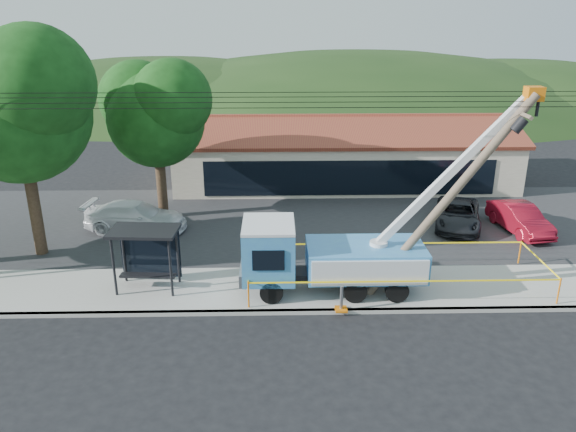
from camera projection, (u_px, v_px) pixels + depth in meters
The scene contains 18 objects.
ground at pixel (294, 343), 20.10m from camera, with size 120.00×120.00×0.00m, color black.
curb at pixel (292, 312), 22.04m from camera, with size 60.00×0.25×0.15m, color #AAA69F.
sidewalk at pixel (291, 289), 23.82m from camera, with size 60.00×4.00×0.15m, color #AAA69F.
parking_lot at pixel (287, 222), 31.33m from camera, with size 60.00×12.00×0.10m, color #28282B.
strip_mall at pixel (343, 155), 38.26m from camera, with size 22.50×8.53×4.67m.
tree_west_near at pixel (17, 99), 24.72m from camera, with size 7.56×6.72×10.80m.
tree_lot at pixel (155, 109), 29.97m from camera, with size 6.30×5.60×8.94m.
hill_west at pixel (162, 103), 71.32m from camera, with size 78.40×56.00×28.00m, color black.
hill_center at pixel (358, 102), 71.87m from camera, with size 89.60×64.00×32.00m, color black.
hill_east at pixel (512, 101), 72.30m from camera, with size 72.80×52.00×26.00m, color black.
utility_truck at pixel (328, 254), 23.11m from camera, with size 11.42×4.04×8.41m.
leaning_pole at pixel (456, 189), 21.81m from camera, with size 6.08×1.95×8.35m.
bus_shelter at pixel (146, 244), 23.25m from camera, with size 2.86×1.87×2.66m.
caution_tape at pixel (395, 266), 23.85m from camera, with size 12.41×3.85×1.11m.
car_silver at pixel (135, 228), 30.71m from camera, with size 1.56×3.89×1.32m, color #B4B6BC.
car_red at pixel (518, 233), 29.98m from camera, with size 1.56×4.47×1.47m, color maroon.
car_white at pixel (137, 232), 30.10m from camera, with size 2.18×5.35×1.55m, color white.
car_dark at pixel (456, 228), 30.68m from camera, with size 2.27×4.92×1.37m, color black.
Camera 1 is at (-0.60, -17.24, 11.28)m, focal length 35.00 mm.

